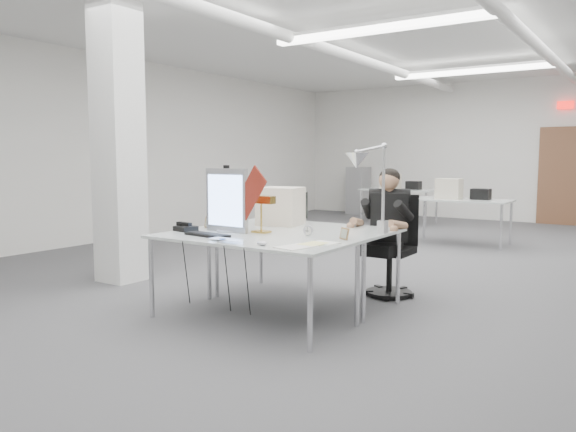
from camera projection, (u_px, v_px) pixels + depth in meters
name	position (u px, v px, depth m)	size (l,w,h in m)	color
room_shell	(381.00, 138.00, 6.96)	(10.04, 14.04, 3.24)	#49484B
desk_main	(251.00, 239.00, 4.90)	(1.80, 0.90, 0.03)	silver
desk_second	(305.00, 228.00, 5.64)	(1.80, 0.90, 0.03)	silver
bg_desk_a	(461.00, 200.00, 9.35)	(1.60, 0.80, 0.03)	silver
bg_desk_b	(399.00, 190.00, 12.27)	(1.60, 0.80, 0.03)	silver
filing_cabinet	(358.00, 190.00, 14.42)	(0.45, 0.55, 1.20)	gray
office_chair	(390.00, 249.00, 5.86)	(0.49, 0.49, 1.00)	black
seated_person	(388.00, 211.00, 5.78)	(0.52, 0.65, 0.98)	black
monitor	(227.00, 200.00, 5.23)	(0.48, 0.05, 0.59)	#ACACB1
pennant	(249.00, 195.00, 5.04)	(0.52, 0.01, 0.22)	maroon
keyboard	(207.00, 235.00, 4.98)	(0.45, 0.15, 0.02)	black
laptop	(222.00, 241.00, 4.60)	(0.31, 0.20, 0.02)	#B0B1B5
mouse	(262.00, 243.00, 4.44)	(0.09, 0.06, 0.04)	#B7B6BB
bankers_lamp	(261.00, 213.00, 5.19)	(0.32, 0.13, 0.36)	#BA8A3A
desk_phone	(186.00, 228.00, 5.33)	(0.18, 0.17, 0.05)	black
picture_frame_left	(210.00, 222.00, 5.55)	(0.14, 0.01, 0.11)	#9C7343
picture_frame_right	(344.00, 234.00, 4.77)	(0.13, 0.01, 0.10)	#9C7043
desk_clock	(308.00, 230.00, 5.00)	(0.09, 0.09, 0.03)	#BBBBC0
paper_stack_a	(296.00, 247.00, 4.37)	(0.21, 0.30, 0.01)	white
paper_stack_b	(313.00, 244.00, 4.51)	(0.17, 0.23, 0.01)	#F2EF90
paper_stack_c	(325.00, 243.00, 4.57)	(0.22, 0.15, 0.01)	white
beige_monitor	(281.00, 206.00, 5.79)	(0.41, 0.39, 0.39)	beige
architect_lamp	(372.00, 183.00, 4.90)	(0.25, 0.74, 0.95)	silver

